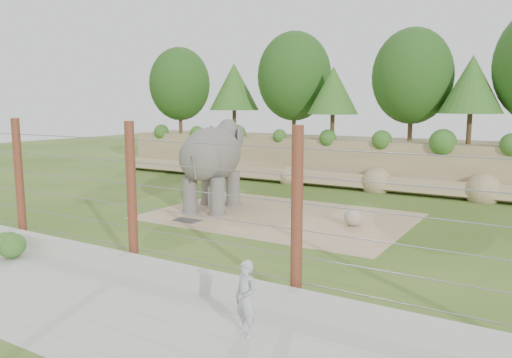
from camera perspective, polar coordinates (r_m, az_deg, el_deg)
The scene contains 11 objects.
ground at distance 17.74m, azimuth -3.37°, elevation -5.94°, with size 90.00×90.00×0.00m, color #335516.
back_embankment at distance 28.33m, azimuth 12.43°, elevation 7.41°, with size 30.00×5.52×8.77m.
dirt_patch at distance 19.97m, azimuth 2.72°, elevation -4.26°, with size 10.00×7.00×0.02m, color tan.
drain_grate at distance 19.31m, azimuth -7.88°, elevation -4.71°, with size 1.00×0.60×0.03m, color #262628.
elephant at distance 20.97m, azimuth -5.05°, elevation 1.39°, with size 1.94×4.52×3.66m, color #67635D, non-canonical shape.
stone_ball at distance 18.62m, azimuth 11.01°, elevation -4.30°, with size 0.65×0.65×0.65m, color gray.
retaining_wall at distance 14.02m, azimuth -15.23°, elevation -9.14°, with size 26.00×0.35×0.50m, color beige.
walkway at distance 12.89m, azimuth -21.78°, elevation -12.20°, with size 26.00×4.00×0.01m, color beige.
barrier_fence at distance 13.94m, azimuth -14.02°, elevation -1.78°, with size 20.26×0.26×4.00m.
walkway_shrub at distance 16.28m, azimuth -26.17°, elevation -6.74°, with size 0.76×0.76×0.76m, color #2A5B1F.
zookeeper at distance 9.79m, azimuth -1.20°, elevation -13.53°, with size 0.55×0.36×1.50m, color silver.
Camera 1 is at (9.79, -14.11, 4.45)m, focal length 35.00 mm.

